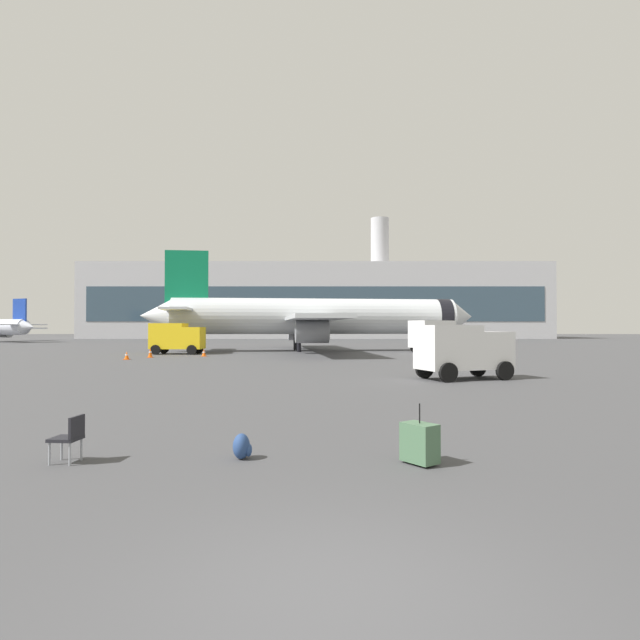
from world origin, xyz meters
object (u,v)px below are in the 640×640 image
airplane_at_gate (315,317)px  traveller_backpack (244,447)px  cargo_van (464,349)px  safety_cone_mid (128,356)px  gate_chair (72,436)px  safety_cone_near (205,353)px  rolling_suitcase (421,443)px  safety_cone_far (152,353)px  service_truck (178,337)px  fuel_truck (439,335)px

airplane_at_gate → traveller_backpack: bearing=-91.0°
airplane_at_gate → traveller_backpack: airplane_at_gate is taller
airplane_at_gate → cargo_van: size_ratio=7.43×
cargo_van → safety_cone_mid: size_ratio=7.57×
cargo_van → safety_cone_mid: bearing=144.6°
airplane_at_gate → gate_chair: size_ratio=41.59×
safety_cone_near → gate_chair: (5.44, -35.68, 0.18)m
safety_cone_near → safety_cone_mid: 6.75m
safety_cone_mid → rolling_suitcase: rolling_suitcase is taller
safety_cone_mid → safety_cone_far: size_ratio=0.79×
safety_cone_mid → traveller_backpack: bearing=-66.3°
safety_cone_mid → safety_cone_far: bearing=71.9°
service_truck → fuel_truck: size_ratio=0.77×
traveller_backpack → safety_cone_mid: bearing=113.7°
fuel_truck → traveller_backpack: bearing=-107.2°
fuel_truck → safety_cone_mid: bearing=-155.2°
rolling_suitcase → gate_chair: bearing=179.2°
fuel_truck → safety_cone_near: bearing=-160.1°
traveller_backpack → safety_cone_near: bearing=103.6°
service_truck → cargo_van: (20.31, -24.02, -0.16)m
fuel_truck → safety_cone_mid: size_ratio=9.98×
traveller_backpack → gate_chair: (-3.12, -0.28, 0.27)m
rolling_suitcase → traveller_backpack: rolling_suitcase is taller
airplane_at_gate → safety_cone_far: (-13.43, -12.39, -3.26)m
fuel_truck → safety_cone_mid: 29.75m
safety_cone_near → safety_cone_far: bearing=-157.2°
traveller_backpack → rolling_suitcase: bearing=-6.5°
safety_cone_near → safety_cone_mid: bearing=-137.8°
rolling_suitcase → cargo_van: bearing=72.1°
fuel_truck → gate_chair: size_ratio=7.37×
airplane_at_gate → rolling_suitcase: airplane_at_gate is taller
safety_cone_far → gate_chair: (9.52, -33.96, 0.10)m
gate_chair → safety_cone_far: bearing=105.7°
airplane_at_gate → safety_cone_far: size_ratio=44.57×
safety_cone_mid → traveller_backpack: safety_cone_mid is taller
rolling_suitcase → safety_cone_far: bearing=115.1°
fuel_truck → cargo_van: 28.52m
service_truck → gate_chair: size_ratio=5.69×
safety_cone_far → gate_chair: gate_chair is taller
traveller_backpack → gate_chair: size_ratio=0.56×
safety_cone_far → gate_chair: 35.27m
airplane_at_gate → cargo_van: airplane_at_gate is taller
cargo_van → rolling_suitcase: bearing=-107.9°
rolling_suitcase → traveller_backpack: size_ratio=2.29×
traveller_backpack → airplane_at_gate: bearing=89.0°
cargo_van → safety_cone_mid: cargo_van is taller
cargo_van → safety_cone_near: (-16.88, 20.11, -1.14)m
cargo_van → safety_cone_near: cargo_van is taller
safety_cone_far → rolling_suitcase: 37.59m
cargo_van → airplane_at_gate: bearing=103.8°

